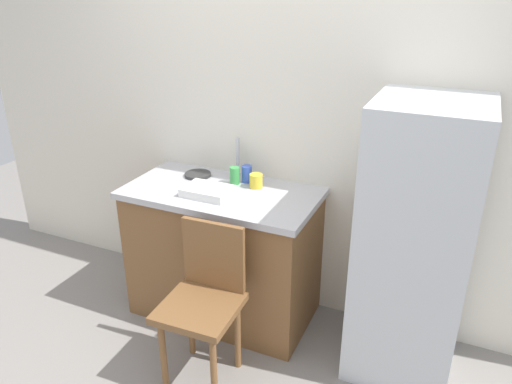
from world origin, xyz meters
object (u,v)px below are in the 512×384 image
at_px(cup_blue, 247,174).
at_px(cup_yellow, 256,181).
at_px(dish_tray, 208,191).
at_px(chair, 205,297).
at_px(cup_green, 235,176).
at_px(refrigerator, 414,245).
at_px(hotplate, 198,175).

height_order(cup_blue, cup_yellow, cup_blue).
distance_m(dish_tray, cup_blue, 0.31).
relative_size(chair, cup_blue, 8.33).
bearing_deg(cup_green, dish_tray, -107.32).
bearing_deg(cup_yellow, chair, -90.60).
bearing_deg(chair, cup_green, 99.75).
distance_m(refrigerator, dish_tray, 1.20).
relative_size(hotplate, cup_green, 1.55).
bearing_deg(cup_green, cup_blue, 46.24).
bearing_deg(cup_blue, cup_yellow, -32.26).
xyz_separation_m(hotplate, cup_green, (0.28, -0.02, 0.04)).
relative_size(dish_tray, cup_yellow, 3.27).
bearing_deg(hotplate, chair, -58.30).
bearing_deg(cup_blue, dish_tray, -114.05).
xyz_separation_m(chair, cup_green, (-0.14, 0.66, 0.44)).
xyz_separation_m(dish_tray, cup_yellow, (0.21, 0.22, 0.02)).
relative_size(hotplate, cup_blue, 1.59).
distance_m(chair, hotplate, 0.88).
relative_size(refrigerator, cup_yellow, 18.09).
bearing_deg(dish_tray, refrigerator, 4.81).
bearing_deg(dish_tray, cup_yellow, 46.43).
relative_size(refrigerator, hotplate, 9.11).
xyz_separation_m(refrigerator, chair, (-0.98, -0.53, -0.28)).
height_order(dish_tray, cup_green, cup_green).
bearing_deg(cup_yellow, hotplate, 178.22).
distance_m(refrigerator, hotplate, 1.41).
distance_m(dish_tray, cup_green, 0.23).
bearing_deg(cup_blue, cup_green, -133.76).
relative_size(refrigerator, dish_tray, 5.53).
bearing_deg(dish_tray, chair, -64.48).
xyz_separation_m(refrigerator, hotplate, (-1.40, 0.14, 0.12)).
distance_m(refrigerator, cup_blue, 1.09).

